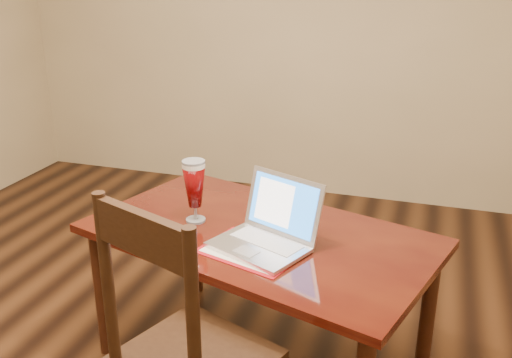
% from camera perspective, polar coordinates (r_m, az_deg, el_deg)
% --- Properties ---
extents(dining_table, '(1.61, 1.18, 0.95)m').
position_cam_1_polar(dining_table, '(2.43, 0.11, -6.73)').
color(dining_table, '#461509').
rests_on(dining_table, ground).
extents(dining_chair, '(0.59, 0.58, 1.10)m').
position_cam_1_polar(dining_chair, '(1.98, -7.06, -17.30)').
color(dining_chair, black).
rests_on(dining_chair, ground).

